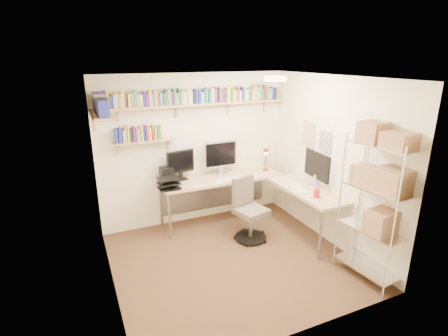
{
  "coord_description": "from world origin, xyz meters",
  "views": [
    {
      "loc": [
        -1.86,
        -3.87,
        2.74
      ],
      "look_at": [
        0.11,
        0.55,
        1.19
      ],
      "focal_mm": 28.0,
      "sensor_mm": 36.0,
      "label": 1
    }
  ],
  "objects": [
    {
      "name": "corner_desk",
      "position": [
        0.5,
        0.95,
        0.79
      ],
      "size": [
        2.47,
        2.09,
        1.39
      ],
      "color": "beige",
      "rests_on": "ground"
    },
    {
      "name": "room_shell",
      "position": [
        0.0,
        0.0,
        1.55
      ],
      "size": [
        3.24,
        3.04,
        2.52
      ],
      "color": "#F2E7C5",
      "rests_on": "ground"
    },
    {
      "name": "wall_shelves",
      "position": [
        -0.44,
        1.3,
        2.03
      ],
      "size": [
        3.12,
        1.09,
        0.8
      ],
      "color": "tan",
      "rests_on": "ground"
    },
    {
      "name": "office_chair",
      "position": [
        0.5,
        0.48,
        0.41
      ],
      "size": [
        0.53,
        0.54,
        0.98
      ],
      "rotation": [
        0.0,
        0.0,
        0.25
      ],
      "color": "black",
      "rests_on": "ground"
    },
    {
      "name": "wire_rack",
      "position": [
        1.42,
        -1.09,
        1.32
      ],
      "size": [
        0.46,
        0.84,
        2.01
      ],
      "rotation": [
        0.0,
        0.0,
        0.09
      ],
      "color": "silver",
      "rests_on": "ground"
    },
    {
      "name": "ground",
      "position": [
        0.0,
        0.0,
        0.0
      ],
      "size": [
        3.2,
        3.2,
        0.0
      ],
      "primitive_type": "plane",
      "color": "#442D1D",
      "rests_on": "ground"
    }
  ]
}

